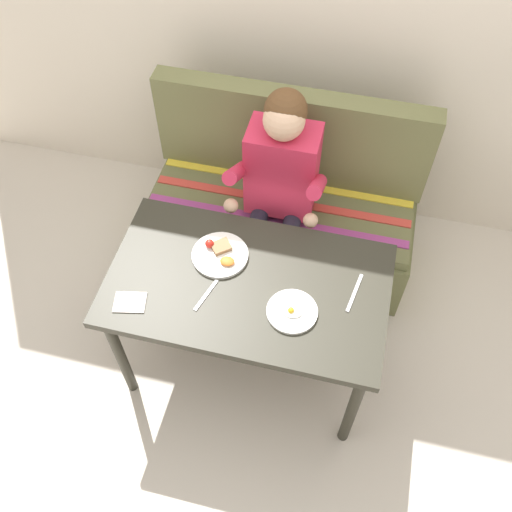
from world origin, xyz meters
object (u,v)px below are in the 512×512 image
Objects in this scene: table at (248,293)px; napkin at (130,302)px; person at (279,182)px; plate_eggs at (292,311)px; plate_breakfast at (220,254)px; knife at (355,293)px; couch at (282,211)px; fork at (206,295)px.

napkin reaches higher than table.
person is 0.72m from plate_eggs.
plate_breakfast is 0.60m from knife.
couch is 5.80× the size of plate_breakfast.
plate_eggs is at bearing -25.44° from table.
couch is 1.19× the size of person.
plate_breakfast is 1.46× the size of fork.
person is (0.01, -0.17, 0.41)m from couch.
plate_eggs is (0.21, -0.10, 0.09)m from table.
table is 0.99× the size of person.
knife is (0.45, 0.05, 0.08)m from table.
person reaches higher than plate_eggs.
napkin is at bearing -154.53° from table.
napkin is (-0.45, -0.98, 0.40)m from couch.
knife is (0.90, 0.27, -0.00)m from napkin.
plate_eggs is 1.05× the size of knife.
plate_breakfast reaches higher than napkin.
person is 0.92m from napkin.
person is at bearing -87.51° from couch.
fork is 0.85× the size of knife.
napkin is 0.32m from fork.
napkin reaches higher than knife.
couch is 0.98m from plate_eggs.
knife is at bearing -57.74° from couch.
plate_eggs is at bearing -137.01° from knife.
couch is 0.79m from plate_breakfast.
knife reaches higher than table.
fork is (-0.16, -0.69, -0.01)m from person.
knife is at bearing 33.17° from plate_eggs.
couch is at bearing 103.79° from plate_eggs.
fork is (-0.15, -0.10, 0.08)m from table.
couch is at bearing 92.49° from person.
fork is at bearing 20.24° from napkin.
plate_eggs is 1.24× the size of fork.
person reaches higher than fork.
plate_breakfast is (-0.15, 0.11, 0.09)m from table.
couch is (0.00, 0.76, -0.32)m from table.
plate_breakfast is (-0.15, -0.66, 0.41)m from couch.
fork is (0.30, 0.11, -0.00)m from napkin.
person is at bearing 71.72° from plate_breakfast.
plate_breakfast reaches higher than table.
plate_breakfast is 0.44m from napkin.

